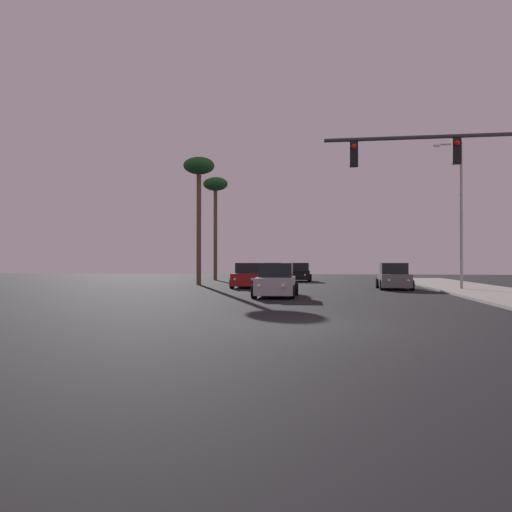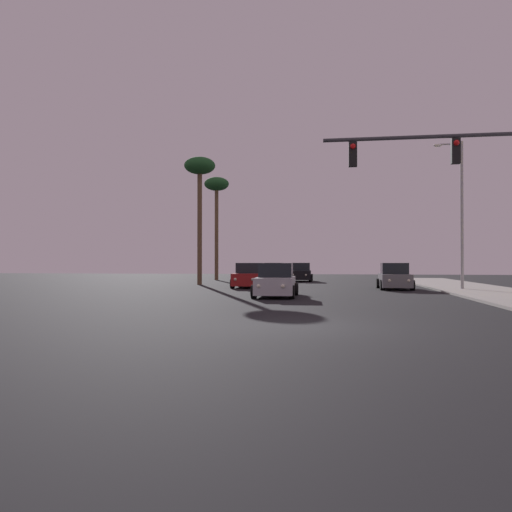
{
  "view_description": "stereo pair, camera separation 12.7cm",
  "coord_description": "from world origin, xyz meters",
  "px_view_note": "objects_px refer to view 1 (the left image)",
  "views": [
    {
      "loc": [
        0.61,
        -13.42,
        1.7
      ],
      "look_at": [
        -3.17,
        12.34,
        2.05
      ],
      "focal_mm": 35.0,
      "sensor_mm": 36.0,
      "label": 1
    },
    {
      "loc": [
        0.74,
        -13.4,
        1.7
      ],
      "look_at": [
        -3.17,
        12.34,
        2.05
      ],
      "focal_mm": 35.0,
      "sensor_mm": 36.0,
      "label": 2
    }
  ],
  "objects_px": {
    "car_grey": "(394,277)",
    "car_red": "(249,276)",
    "traffic_light_mast": "(469,178)",
    "car_tan": "(273,273)",
    "street_lamp": "(459,207)",
    "car_black": "(300,273)",
    "palm_tree_mid": "(199,174)",
    "car_silver": "(276,281)",
    "palm_tree_far": "(215,191)"
  },
  "relations": [
    {
      "from": "car_silver",
      "to": "car_red",
      "type": "relative_size",
      "value": 1.0
    },
    {
      "from": "car_black",
      "to": "palm_tree_far",
      "type": "xyz_separation_m",
      "value": [
        -8.33,
        1.94,
        7.98
      ]
    },
    {
      "from": "car_tan",
      "to": "traffic_light_mast",
      "type": "relative_size",
      "value": 0.59
    },
    {
      "from": "palm_tree_far",
      "to": "car_tan",
      "type": "bearing_deg",
      "value": -11.95
    },
    {
      "from": "car_grey",
      "to": "palm_tree_far",
      "type": "distance_m",
      "value": 22.45
    },
    {
      "from": "car_silver",
      "to": "palm_tree_far",
      "type": "xyz_separation_m",
      "value": [
        -8.35,
        22.71,
        7.98
      ]
    },
    {
      "from": "car_red",
      "to": "car_black",
      "type": "height_order",
      "value": "same"
    },
    {
      "from": "car_grey",
      "to": "traffic_light_mast",
      "type": "bearing_deg",
      "value": 95.01
    },
    {
      "from": "car_black",
      "to": "palm_tree_far",
      "type": "relative_size",
      "value": 0.43
    },
    {
      "from": "traffic_light_mast",
      "to": "car_silver",
      "type": "bearing_deg",
      "value": 140.88
    },
    {
      "from": "car_black",
      "to": "car_tan",
      "type": "bearing_deg",
      "value": -17.93
    },
    {
      "from": "traffic_light_mast",
      "to": "street_lamp",
      "type": "bearing_deg",
      "value": 77.64
    },
    {
      "from": "car_grey",
      "to": "car_black",
      "type": "bearing_deg",
      "value": -60.37
    },
    {
      "from": "palm_tree_far",
      "to": "palm_tree_mid",
      "type": "height_order",
      "value": "palm_tree_far"
    },
    {
      "from": "car_tan",
      "to": "street_lamp",
      "type": "xyz_separation_m",
      "value": [
        13.04,
        -14.3,
        4.36
      ]
    },
    {
      "from": "car_grey",
      "to": "car_red",
      "type": "xyz_separation_m",
      "value": [
        -9.52,
        0.73,
        0.0
      ]
    },
    {
      "from": "car_black",
      "to": "palm_tree_mid",
      "type": "distance_m",
      "value": 13.41
    },
    {
      "from": "car_black",
      "to": "palm_tree_mid",
      "type": "height_order",
      "value": "palm_tree_mid"
    },
    {
      "from": "car_black",
      "to": "traffic_light_mast",
      "type": "distance_m",
      "value": 28.25
    },
    {
      "from": "street_lamp",
      "to": "palm_tree_mid",
      "type": "relative_size",
      "value": 0.91
    },
    {
      "from": "car_black",
      "to": "traffic_light_mast",
      "type": "xyz_separation_m",
      "value": [
        7.58,
        -26.92,
        3.96
      ]
    },
    {
      "from": "car_tan",
      "to": "palm_tree_mid",
      "type": "bearing_deg",
      "value": 60.34
    },
    {
      "from": "car_silver",
      "to": "traffic_light_mast",
      "type": "distance_m",
      "value": 10.52
    },
    {
      "from": "car_red",
      "to": "palm_tree_far",
      "type": "distance_m",
      "value": 16.94
    },
    {
      "from": "traffic_light_mast",
      "to": "palm_tree_mid",
      "type": "relative_size",
      "value": 0.74
    },
    {
      "from": "car_tan",
      "to": "palm_tree_far",
      "type": "relative_size",
      "value": 0.43
    },
    {
      "from": "palm_tree_mid",
      "to": "palm_tree_far",
      "type": "bearing_deg",
      "value": 95.73
    },
    {
      "from": "traffic_light_mast",
      "to": "palm_tree_far",
      "type": "bearing_deg",
      "value": 118.86
    },
    {
      "from": "car_tan",
      "to": "car_red",
      "type": "relative_size",
      "value": 1.0
    },
    {
      "from": "car_silver",
      "to": "traffic_light_mast",
      "type": "bearing_deg",
      "value": 138.69
    },
    {
      "from": "car_silver",
      "to": "traffic_light_mast",
      "type": "height_order",
      "value": "traffic_light_mast"
    },
    {
      "from": "car_tan",
      "to": "car_red",
      "type": "bearing_deg",
      "value": 87.83
    },
    {
      "from": "car_silver",
      "to": "car_red",
      "type": "xyz_separation_m",
      "value": [
        -2.81,
        8.84,
        0.0
      ]
    },
    {
      "from": "car_red",
      "to": "palm_tree_mid",
      "type": "height_order",
      "value": "palm_tree_mid"
    },
    {
      "from": "street_lamp",
      "to": "palm_tree_mid",
      "type": "height_order",
      "value": "palm_tree_mid"
    },
    {
      "from": "palm_tree_mid",
      "to": "car_red",
      "type": "bearing_deg",
      "value": -40.53
    },
    {
      "from": "car_red",
      "to": "street_lamp",
      "type": "xyz_separation_m",
      "value": [
        13.29,
        -1.65,
        4.36
      ]
    },
    {
      "from": "car_silver",
      "to": "car_black",
      "type": "relative_size",
      "value": 1.0
    },
    {
      "from": "traffic_light_mast",
      "to": "palm_tree_far",
      "type": "distance_m",
      "value": 33.2
    },
    {
      "from": "car_red",
      "to": "traffic_light_mast",
      "type": "relative_size",
      "value": 0.59
    },
    {
      "from": "palm_tree_far",
      "to": "traffic_light_mast",
      "type": "bearing_deg",
      "value": -61.14
    },
    {
      "from": "car_tan",
      "to": "palm_tree_mid",
      "type": "xyz_separation_m",
      "value": [
        -4.79,
        -8.77,
        7.83
      ]
    },
    {
      "from": "car_silver",
      "to": "street_lamp",
      "type": "bearing_deg",
      "value": -147.75
    },
    {
      "from": "palm_tree_far",
      "to": "palm_tree_mid",
      "type": "xyz_separation_m",
      "value": [
        1.0,
        -10.0,
        -0.15
      ]
    },
    {
      "from": "palm_tree_far",
      "to": "palm_tree_mid",
      "type": "relative_size",
      "value": 1.02
    },
    {
      "from": "car_grey",
      "to": "car_red",
      "type": "height_order",
      "value": "same"
    },
    {
      "from": "palm_tree_mid",
      "to": "traffic_light_mast",
      "type": "bearing_deg",
      "value": -51.69
    },
    {
      "from": "street_lamp",
      "to": "car_black",
      "type": "bearing_deg",
      "value": 127.69
    },
    {
      "from": "car_tan",
      "to": "car_black",
      "type": "xyz_separation_m",
      "value": [
        2.54,
        -0.72,
        0.0
      ]
    },
    {
      "from": "traffic_light_mast",
      "to": "palm_tree_mid",
      "type": "xyz_separation_m",
      "value": [
        -14.9,
        18.86,
        3.87
      ]
    }
  ]
}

